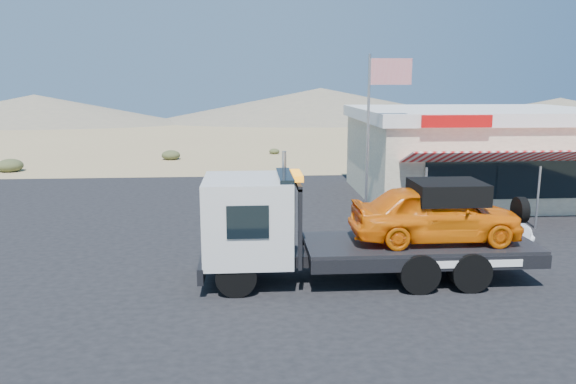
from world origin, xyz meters
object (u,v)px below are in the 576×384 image
Objects in this scene: tow_truck at (360,223)px; flagpole at (375,120)px; white_sedan at (454,223)px; jerky_store at (475,152)px.

tow_truck is 6.46m from flagpole.
white_sedan is 0.74× the size of flagpole.
jerky_store is 7.36m from flagpole.
white_sedan is 0.43× the size of jerky_store.
flagpole is at bearing -141.21° from jerky_store.
jerky_store reaches higher than tow_truck.
flagpole is (1.64, 5.83, 2.24)m from tow_truck.
flagpole is at bearing 40.38° from white_sedan.
tow_truck is 12.58m from jerky_store.
flagpole reaches higher than tow_truck.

